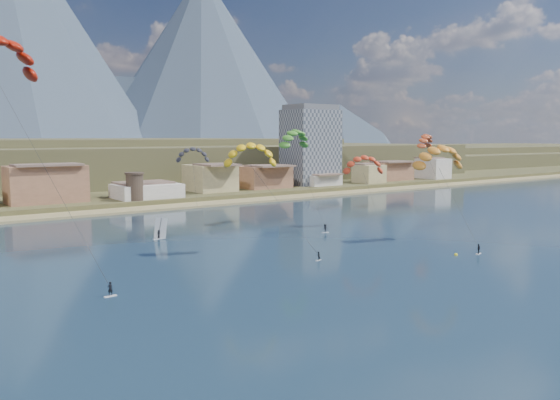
% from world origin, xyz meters
% --- Properties ---
extents(ground, '(2400.00, 2400.00, 0.00)m').
position_xyz_m(ground, '(0.00, 0.00, 0.00)').
color(ground, black).
rests_on(ground, ground).
extents(beach, '(2200.00, 12.00, 0.90)m').
position_xyz_m(beach, '(0.00, 106.00, 0.25)').
color(beach, tan).
rests_on(beach, ground).
extents(foothills, '(940.00, 210.00, 18.00)m').
position_xyz_m(foothills, '(22.39, 232.47, 9.08)').
color(foothills, brown).
rests_on(foothills, ground).
extents(apartment_tower, '(20.00, 16.00, 32.00)m').
position_xyz_m(apartment_tower, '(85.00, 128.00, 17.82)').
color(apartment_tower, gray).
rests_on(apartment_tower, ground).
extents(watchtower, '(5.82, 5.82, 8.60)m').
position_xyz_m(watchtower, '(5.00, 114.00, 6.37)').
color(watchtower, '#47382D').
rests_on(watchtower, ground).
extents(kitesurfer_yellow, '(12.26, 16.19, 22.89)m').
position_xyz_m(kitesurfer_yellow, '(-3.81, 35.75, 18.77)').
color(kitesurfer_yellow, silver).
rests_on(kitesurfer_yellow, ground).
extents(kitesurfer_orange, '(12.52, 17.86, 22.87)m').
position_xyz_m(kitesurfer_orange, '(34.56, 24.19, 17.98)').
color(kitesurfer_orange, silver).
rests_on(kitesurfer_orange, ground).
extents(kitesurfer_green, '(11.15, 18.93, 25.69)m').
position_xyz_m(kitesurfer_green, '(24.52, 59.63, 21.35)').
color(kitesurfer_green, silver).
rests_on(kitesurfer_green, ground).
extents(distant_kite_dark, '(9.32, 7.11, 20.27)m').
position_xyz_m(distant_kite_dark, '(6.06, 77.61, 17.48)').
color(distant_kite_dark, '#262626').
rests_on(distant_kite_dark, ground).
extents(distant_kite_orange, '(10.99, 7.93, 18.79)m').
position_xyz_m(distant_kite_orange, '(35.51, 46.95, 15.47)').
color(distant_kite_orange, '#262626').
rests_on(distant_kite_orange, ground).
extents(distant_kite_red, '(10.42, 7.85, 23.54)m').
position_xyz_m(distant_kite_red, '(78.11, 64.13, 20.64)').
color(distant_kite_red, '#262626').
rests_on(distant_kite_red, ground).
extents(windsurfer, '(2.54, 2.77, 4.47)m').
position_xyz_m(windsurfer, '(-11.37, 59.44, 1.42)').
color(windsurfer, silver).
rests_on(windsurfer, ground).
extents(buoy, '(0.63, 0.63, 0.63)m').
position_xyz_m(buoy, '(25.29, 12.46, 0.11)').
color(buoy, yellow).
rests_on(buoy, ground).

